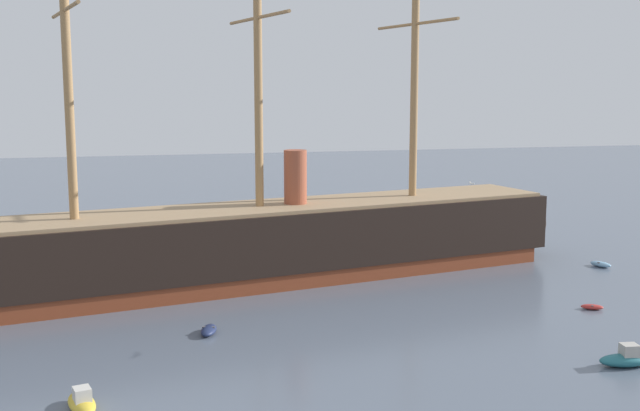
% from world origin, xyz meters
% --- Properties ---
extents(tall_ship, '(74.63, 21.93, 36.23)m').
position_xyz_m(tall_ship, '(-5.06, 52.79, 3.95)').
color(tall_ship, brown).
rests_on(tall_ship, ground).
extents(motorboat_mid_left, '(2.28, 3.78, 1.48)m').
position_xyz_m(motorboat_mid_left, '(-20.48, 24.89, 0.52)').
color(motorboat_mid_left, gold).
rests_on(motorboat_mid_left, ground).
extents(motorboat_mid_right, '(3.85, 1.97, 1.55)m').
position_xyz_m(motorboat_mid_right, '(15.17, 23.65, 0.54)').
color(motorboat_mid_right, '#236670').
rests_on(motorboat_mid_right, ground).
extents(dinghy_alongside_bow, '(1.82, 2.83, 0.62)m').
position_xyz_m(dinghy_alongside_bow, '(-11.71, 37.57, 0.31)').
color(dinghy_alongside_bow, '#1E284C').
rests_on(dinghy_alongside_bow, ground).
extents(dinghy_alongside_stern, '(2.02, 1.58, 0.44)m').
position_xyz_m(dinghy_alongside_stern, '(20.85, 36.44, 0.22)').
color(dinghy_alongside_stern, '#B22D28').
rests_on(dinghy_alongside_stern, ground).
extents(motorboat_far_left, '(4.04, 3.92, 1.67)m').
position_xyz_m(motorboat_far_left, '(-27.36, 53.82, 0.59)').
color(motorboat_far_left, '#1E284C').
rests_on(motorboat_far_left, ground).
extents(dinghy_far_right, '(1.90, 2.61, 0.57)m').
position_xyz_m(dinghy_far_right, '(30.91, 50.43, 0.29)').
color(dinghy_far_right, '#7FB2D6').
rests_on(dinghy_far_right, ground).
extents(motorboat_distant_centre, '(3.87, 3.22, 1.52)m').
position_xyz_m(motorboat_distant_centre, '(1.58, 62.22, 0.53)').
color(motorboat_distant_centre, gray).
rests_on(motorboat_distant_centre, ground).
extents(seagull_in_flight, '(0.46, 1.37, 0.14)m').
position_xyz_m(seagull_in_flight, '(8.41, 34.41, 11.47)').
color(seagull_in_flight, silver).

